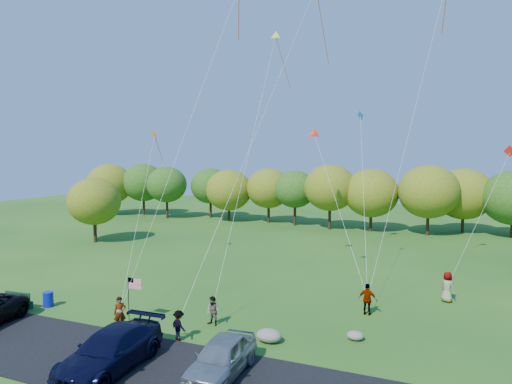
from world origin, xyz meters
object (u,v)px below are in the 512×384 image
flyer_d (368,299)px  park_bench (19,299)px  minivan_navy (110,350)px  flyer_c (179,325)px  minivan_silver (221,357)px  flyer_b (213,311)px  flyer_e (447,287)px  trash_barrel (48,299)px  flyer_a (120,313)px

flyer_d → park_bench: 21.12m
minivan_navy → flyer_c: minivan_navy is taller
minivan_navy → flyer_d: 14.65m
minivan_navy → flyer_d: bearing=48.9°
minivan_silver → flyer_d: 10.98m
flyer_b → park_bench: flyer_b is taller
flyer_c → flyer_e: size_ratio=0.79×
minivan_silver → flyer_c: bearing=142.9°
minivan_navy → trash_barrel: size_ratio=6.33×
flyer_a → flyer_b: size_ratio=1.11×
flyer_b → park_bench: 12.49m
flyer_d → flyer_e: size_ratio=0.95×
flyer_a → park_bench: 7.99m
flyer_a → flyer_c: (3.69, 0.00, -0.12)m
flyer_d → flyer_c: bearing=46.0°
flyer_c → flyer_d: (8.23, 7.44, 0.16)m
flyer_d → flyer_b: bearing=37.1°
minivan_navy → trash_barrel: bearing=148.5°
flyer_b → flyer_c: (-0.64, -2.47, -0.03)m
flyer_d → park_bench: bearing=23.4°
minivan_silver → flyer_e: size_ratio=2.39×
minivan_silver → flyer_c: 4.52m
flyer_a → flyer_e: flyer_e is taller
flyer_b → flyer_a: bearing=-138.4°
minivan_silver → flyer_b: bearing=119.0°
flyer_c → flyer_e: (12.55, 11.78, 0.20)m
park_bench → flyer_e: bearing=20.1°
minivan_navy → park_bench: size_ratio=3.11×
minivan_navy → trash_barrel: (-9.25, 5.21, -0.45)m
minivan_navy → trash_barrel: minivan_navy is taller
minivan_navy → flyer_d: flyer_d is taller
park_bench → flyer_b: bearing=4.6°
flyer_c → flyer_a: bearing=21.6°
trash_barrel → park_bench: bearing=-147.7°
minivan_silver → flyer_c: (-3.72, 2.57, -0.08)m
minivan_navy → flyer_d: size_ratio=3.14×
flyer_b → trash_barrel: (-10.88, -1.21, -0.34)m
minivan_navy → park_bench: 11.52m
flyer_a → flyer_c: bearing=-44.1°
flyer_c → trash_barrel: 10.32m
flyer_d → trash_barrel: flyer_d is taller
minivan_navy → flyer_b: (1.62, 6.42, -0.10)m
flyer_b → flyer_e: flyer_e is taller
flyer_c → trash_barrel: bearing=14.5°
trash_barrel → flyer_e: bearing=24.8°
flyer_a → trash_barrel: size_ratio=1.94×
flyer_d → minivan_navy: bearing=54.9°
minivan_silver → flyer_b: 5.91m
trash_barrel → minivan_navy: bearing=-29.4°
minivan_navy → flyer_a: size_ratio=3.26×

